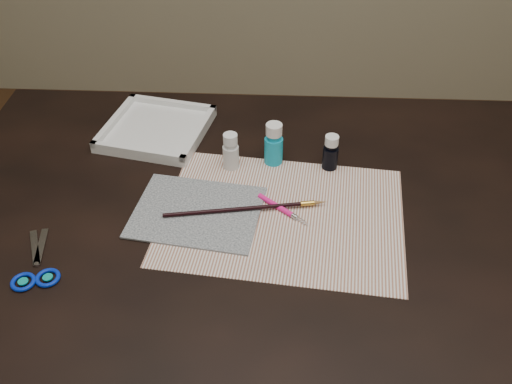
{
  "coord_description": "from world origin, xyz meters",
  "views": [
    {
      "loc": [
        0.04,
        -0.83,
        1.49
      ],
      "look_at": [
        0.0,
        0.0,
        0.8
      ],
      "focal_mm": 40.0,
      "sensor_mm": 36.0,
      "label": 1
    }
  ],
  "objects_px": {
    "scissors": "(33,259)",
    "canvas": "(197,212)",
    "paint_bottle_navy": "(331,152)",
    "paint_bottle_cyan": "(274,144)",
    "palette_tray": "(156,128)",
    "paper": "(283,215)",
    "paint_bottle_white": "(231,151)"
  },
  "relations": [
    {
      "from": "paint_bottle_cyan",
      "to": "paint_bottle_navy",
      "type": "relative_size",
      "value": 1.2
    },
    {
      "from": "paint_bottle_navy",
      "to": "palette_tray",
      "type": "bearing_deg",
      "value": 163.88
    },
    {
      "from": "paint_bottle_white",
      "to": "scissors",
      "type": "distance_m",
      "value": 0.44
    },
    {
      "from": "canvas",
      "to": "paint_bottle_navy",
      "type": "xyz_separation_m",
      "value": [
        0.27,
        0.16,
        0.04
      ]
    },
    {
      "from": "paint_bottle_cyan",
      "to": "palette_tray",
      "type": "bearing_deg",
      "value": 159.91
    },
    {
      "from": "paper",
      "to": "paint_bottle_cyan",
      "type": "height_order",
      "value": "paint_bottle_cyan"
    },
    {
      "from": "scissors",
      "to": "paint_bottle_cyan",
      "type": "bearing_deg",
      "value": -76.48
    },
    {
      "from": "paper",
      "to": "palette_tray",
      "type": "distance_m",
      "value": 0.4
    },
    {
      "from": "scissors",
      "to": "palette_tray",
      "type": "relative_size",
      "value": 0.75
    },
    {
      "from": "paper",
      "to": "palette_tray",
      "type": "height_order",
      "value": "palette_tray"
    },
    {
      "from": "paint_bottle_white",
      "to": "paint_bottle_cyan",
      "type": "distance_m",
      "value": 0.09
    },
    {
      "from": "scissors",
      "to": "palette_tray",
      "type": "height_order",
      "value": "palette_tray"
    },
    {
      "from": "paint_bottle_cyan",
      "to": "paint_bottle_navy",
      "type": "bearing_deg",
      "value": -6.54
    },
    {
      "from": "scissors",
      "to": "paper",
      "type": "bearing_deg",
      "value": -95.61
    },
    {
      "from": "scissors",
      "to": "canvas",
      "type": "bearing_deg",
      "value": -86.3
    },
    {
      "from": "paint_bottle_cyan",
      "to": "paint_bottle_navy",
      "type": "xyz_separation_m",
      "value": [
        0.12,
        -0.01,
        -0.01
      ]
    },
    {
      "from": "paper",
      "to": "canvas",
      "type": "relative_size",
      "value": 1.91
    },
    {
      "from": "scissors",
      "to": "palette_tray",
      "type": "distance_m",
      "value": 0.44
    },
    {
      "from": "canvas",
      "to": "paint_bottle_cyan",
      "type": "height_order",
      "value": "paint_bottle_cyan"
    },
    {
      "from": "canvas",
      "to": "scissors",
      "type": "relative_size",
      "value": 1.46
    },
    {
      "from": "paint_bottle_cyan",
      "to": "scissors",
      "type": "xyz_separation_m",
      "value": [
        -0.42,
        -0.31,
        -0.04
      ]
    },
    {
      "from": "palette_tray",
      "to": "scissors",
      "type": "bearing_deg",
      "value": -109.33
    },
    {
      "from": "canvas",
      "to": "paint_bottle_cyan",
      "type": "distance_m",
      "value": 0.23
    },
    {
      "from": "paper",
      "to": "scissors",
      "type": "distance_m",
      "value": 0.46
    },
    {
      "from": "canvas",
      "to": "paint_bottle_navy",
      "type": "distance_m",
      "value": 0.31
    },
    {
      "from": "paint_bottle_white",
      "to": "scissors",
      "type": "relative_size",
      "value": 0.5
    },
    {
      "from": "canvas",
      "to": "palette_tray",
      "type": "bearing_deg",
      "value": 115.23
    },
    {
      "from": "paint_bottle_white",
      "to": "palette_tray",
      "type": "height_order",
      "value": "paint_bottle_white"
    },
    {
      "from": "paper",
      "to": "canvas",
      "type": "distance_m",
      "value": 0.17
    },
    {
      "from": "canvas",
      "to": "paint_bottle_cyan",
      "type": "relative_size",
      "value": 2.51
    },
    {
      "from": "canvas",
      "to": "paint_bottle_navy",
      "type": "height_order",
      "value": "paint_bottle_navy"
    },
    {
      "from": "paper",
      "to": "paint_bottle_white",
      "type": "xyz_separation_m",
      "value": [
        -0.11,
        0.15,
        0.04
      ]
    }
  ]
}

